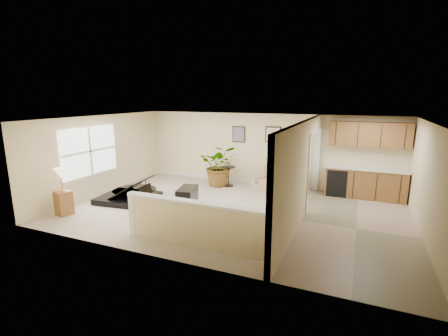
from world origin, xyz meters
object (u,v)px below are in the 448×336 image
at_px(loveseat, 280,181).
at_px(lamp_stand, 63,195).
at_px(piano_bench, 187,198).
at_px(accent_table, 229,174).
at_px(small_plant, 301,188).
at_px(piano, 129,179).
at_px(palm_plant, 220,166).

distance_m(loveseat, lamp_stand, 6.42).
height_order(piano_bench, lamp_stand, lamp_stand).
height_order(loveseat, accent_table, loveseat).
bearing_deg(small_plant, piano_bench, -138.70).
relative_size(piano, palm_plant, 1.29).
bearing_deg(palm_plant, lamp_stand, -122.06).
xyz_separation_m(loveseat, palm_plant, (-2.12, -0.05, 0.35)).
height_order(piano, palm_plant, piano).
relative_size(piano_bench, palm_plant, 0.53).
distance_m(palm_plant, small_plant, 2.87).
xyz_separation_m(piano_bench, palm_plant, (-0.08, 2.48, 0.43)).
distance_m(piano_bench, accent_table, 2.52).
relative_size(piano, lamp_stand, 1.64).
bearing_deg(palm_plant, piano_bench, -88.04).
relative_size(loveseat, small_plant, 3.49).
bearing_deg(loveseat, small_plant, 14.23).
xyz_separation_m(piano_bench, loveseat, (2.04, 2.52, 0.08)).
xyz_separation_m(piano_bench, small_plant, (2.75, 2.41, -0.04)).
relative_size(piano, piano_bench, 2.41).
distance_m(piano_bench, small_plant, 3.66).
height_order(piano_bench, loveseat, loveseat).
bearing_deg(lamp_stand, accent_table, 55.13).
distance_m(accent_table, lamp_stand, 5.20).
xyz_separation_m(accent_table, small_plant, (2.51, -0.09, -0.20)).
bearing_deg(loveseat, lamp_stand, -115.16).
bearing_deg(piano, small_plant, 21.47).
xyz_separation_m(piano, loveseat, (4.00, 2.56, -0.27)).
xyz_separation_m(piano, palm_plant, (1.88, 2.51, 0.08)).
height_order(piano, lamp_stand, piano).
relative_size(loveseat, palm_plant, 1.27).
bearing_deg(piano_bench, accent_table, 84.64).
relative_size(palm_plant, lamp_stand, 1.27).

